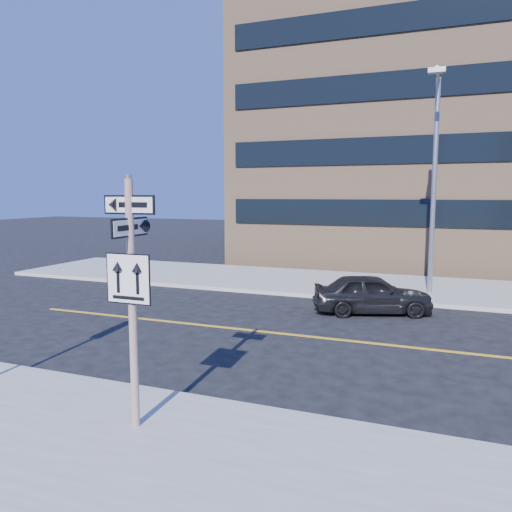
% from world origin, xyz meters
% --- Properties ---
extents(ground, '(120.00, 120.00, 0.00)m').
position_xyz_m(ground, '(0.00, 0.00, 0.00)').
color(ground, black).
rests_on(ground, ground).
extents(sign_pole, '(0.92, 0.92, 4.06)m').
position_xyz_m(sign_pole, '(0.00, -2.51, 2.44)').
color(sign_pole, silver).
rests_on(sign_pole, near_sidewalk).
extents(parked_car_a, '(2.73, 4.14, 1.31)m').
position_xyz_m(parked_car_a, '(2.34, 7.39, 0.65)').
color(parked_car_a, black).
rests_on(parked_car_a, ground).
extents(streetlight_a, '(0.55, 2.25, 8.00)m').
position_xyz_m(streetlight_a, '(4.00, 10.76, 4.76)').
color(streetlight_a, gray).
rests_on(streetlight_a, far_sidewalk).
extents(building_brick, '(18.00, 18.00, 18.00)m').
position_xyz_m(building_brick, '(2.00, 25.00, 9.00)').
color(building_brick, '#A37D5A').
rests_on(building_brick, ground).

